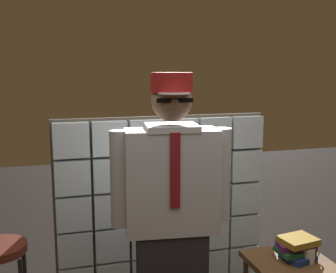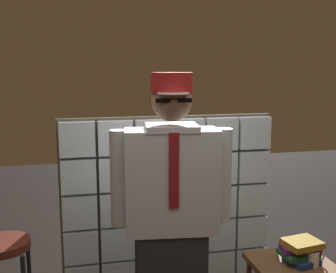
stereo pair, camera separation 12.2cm
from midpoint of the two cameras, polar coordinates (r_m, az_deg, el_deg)
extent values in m
cube|color=silver|center=(3.58, -3.91, -18.47)|extent=(0.27, 0.08, 0.27)
cube|color=silver|center=(3.64, 0.74, -17.93)|extent=(0.27, 0.08, 0.27)
cube|color=silver|center=(3.72, 5.19, -17.31)|extent=(0.27, 0.08, 0.27)
cube|color=silver|center=(3.82, 9.38, -16.63)|extent=(0.27, 0.08, 0.27)
cube|color=silver|center=(3.39, -13.82, -14.96)|extent=(0.27, 0.08, 0.27)
cube|color=silver|center=(3.41, -8.84, -14.66)|extent=(0.27, 0.08, 0.27)
cube|color=silver|center=(3.45, -3.96, -14.26)|extent=(0.27, 0.08, 0.27)
cube|color=silver|center=(3.51, 0.75, -13.78)|extent=(0.27, 0.08, 0.27)
cube|color=silver|center=(3.60, 5.26, -13.24)|extent=(0.27, 0.08, 0.27)
cube|color=silver|center=(3.71, 9.51, -12.65)|extent=(0.27, 0.08, 0.27)
cube|color=silver|center=(3.29, -14.03, -10.40)|extent=(0.27, 0.08, 0.27)
cube|color=silver|center=(3.30, -8.97, -10.11)|extent=(0.27, 0.08, 0.27)
cube|color=silver|center=(3.35, -4.02, -9.76)|extent=(0.27, 0.08, 0.27)
cube|color=silver|center=(3.41, 0.76, -9.35)|extent=(0.27, 0.08, 0.27)
cube|color=silver|center=(3.50, 5.33, -8.90)|extent=(0.27, 0.08, 0.27)
cube|color=silver|center=(3.61, 9.63, -8.42)|extent=(0.27, 0.08, 0.27)
cube|color=silver|center=(3.20, -14.23, -5.56)|extent=(0.27, 0.08, 0.27)
cube|color=silver|center=(3.22, -9.11, -5.30)|extent=(0.27, 0.08, 0.27)
cube|color=silver|center=(3.26, -4.08, -5.00)|extent=(0.27, 0.08, 0.27)
cube|color=silver|center=(3.33, 0.78, -4.68)|extent=(0.27, 0.08, 0.27)
cube|color=silver|center=(3.42, 5.40, -4.34)|extent=(0.27, 0.08, 0.27)
cube|color=silver|center=(3.53, 9.76, -3.99)|extent=(0.27, 0.08, 0.27)
cube|color=silver|center=(3.14, -14.45, -0.50)|extent=(0.27, 0.08, 0.27)
cube|color=silver|center=(3.16, -9.24, -0.26)|extent=(0.27, 0.08, 0.27)
cube|color=silver|center=(3.20, -4.14, -0.03)|extent=(0.27, 0.08, 0.27)
cube|color=silver|center=(3.27, 0.79, 0.20)|extent=(0.27, 0.08, 0.27)
cube|color=silver|center=(3.36, 5.48, 0.41)|extent=(0.27, 0.08, 0.27)
cube|color=silver|center=(3.48, 9.90, 0.61)|extent=(0.27, 0.08, 0.27)
cube|color=#5B5447|center=(3.42, -1.82, -9.29)|extent=(1.74, 0.02, 1.45)
cube|color=silver|center=(2.39, -0.98, -6.21)|extent=(0.56, 0.29, 0.61)
cube|color=maroon|center=(2.25, -0.56, -4.81)|extent=(0.06, 0.02, 0.43)
cube|color=silver|center=(2.33, -1.00, 1.26)|extent=(0.32, 0.28, 0.04)
sphere|color=#846047|center=(2.31, -1.01, 4.96)|extent=(0.23, 0.23, 0.23)
ellipsoid|color=black|center=(2.26, -0.83, 3.83)|extent=(0.16, 0.10, 0.10)
cube|color=black|center=(2.20, -0.63, 5.05)|extent=(0.20, 0.04, 0.02)
cylinder|color=white|center=(2.22, -0.71, 6.04)|extent=(0.19, 0.19, 0.01)
cylinder|color=maroon|center=(2.30, -1.02, 7.55)|extent=(0.24, 0.24, 0.11)
cylinder|color=silver|center=(2.44, 6.05, -5.33)|extent=(0.12, 0.12, 0.56)
cylinder|color=silver|center=(2.36, -8.25, -5.88)|extent=(0.12, 0.12, 0.56)
cube|color=brown|center=(2.91, 15.68, -16.85)|extent=(0.52, 0.52, 0.04)
cube|color=navy|center=(2.93, 16.44, -15.80)|extent=(0.22, 0.22, 0.04)
cube|color=#1E592D|center=(2.93, 16.00, -15.03)|extent=(0.24, 0.18, 0.03)
cube|color=#591E66|center=(2.92, 16.21, -14.38)|extent=(0.26, 0.18, 0.04)
cube|color=olive|center=(2.89, 16.48, -13.72)|extent=(0.25, 0.21, 0.04)
cylinder|color=silver|center=(2.91, 17.80, -15.47)|extent=(0.08, 0.08, 0.09)
torus|color=silver|center=(2.94, 18.78, -15.17)|extent=(0.06, 0.01, 0.06)
camera|label=1|loc=(0.06, -91.50, -0.25)|focal=43.79mm
camera|label=2|loc=(0.06, 88.50, 0.25)|focal=43.79mm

